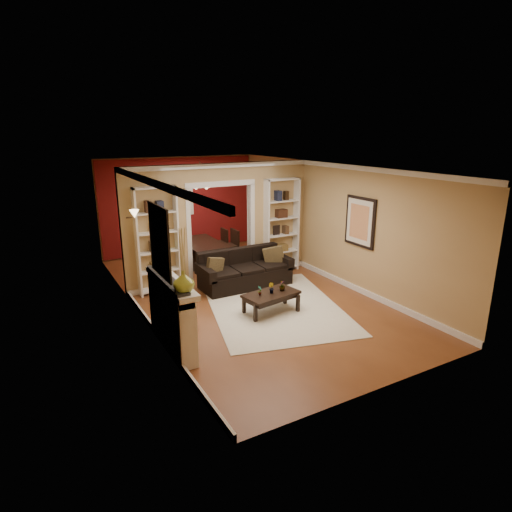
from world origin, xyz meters
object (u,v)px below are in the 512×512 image
dining_table (203,253)px  bookshelf_left (157,241)px  bookshelf_right (281,226)px  fireplace (173,314)px  coffee_table (271,303)px  sofa (245,269)px

dining_table → bookshelf_left: bearing=132.6°
bookshelf_left → bookshelf_right: (3.10, 0.00, 0.00)m
bookshelf_left → fireplace: bookshelf_left is taller
coffee_table → bookshelf_left: bearing=116.5°
bookshelf_left → sofa: bearing=-17.9°
coffee_table → fireplace: size_ratio=0.63×
sofa → coffee_table: size_ratio=1.97×
sofa → dining_table: (-0.17, 2.08, -0.12)m
dining_table → coffee_table: bearing=178.7°
bookshelf_right → fireplace: bearing=-145.2°
fireplace → sofa: bearing=39.9°
coffee_table → bookshelf_left: 2.79m
bookshelf_left → bookshelf_right: bearing=0.0°
sofa → bookshelf_left: bearing=162.1°
dining_table → fireplace: bearing=151.7°
sofa → bookshelf_left: bookshelf_left is taller
fireplace → dining_table: bearing=61.7°
bookshelf_right → coffee_table: bearing=-126.3°
coffee_table → sofa: bearing=71.3°
bookshelf_left → coffee_table: bearing=-53.9°
coffee_table → bookshelf_right: 2.80m
sofa → dining_table: size_ratio=1.25×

